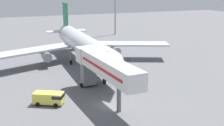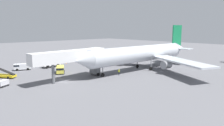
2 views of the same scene
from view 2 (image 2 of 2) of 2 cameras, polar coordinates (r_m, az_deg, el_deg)
The scene contains 10 objects.
ground_plane at distance 52.05m, azimuth -13.19°, elevation -4.94°, with size 300.00×300.00×0.00m, color slate.
airplane_at_gate at distance 65.18m, azimuth 8.46°, elevation 2.58°, with size 46.46×47.90×13.85m.
jet_bridge at distance 52.57m, azimuth -10.41°, elevation 1.61°, with size 4.13×20.28×7.50m.
pushback_tug at distance 71.65m, azimuth -16.49°, elevation -0.13°, with size 3.27×6.44×2.68m.
belt_loader_truck at distance 61.09m, azimuth -27.52°, elevation -2.91°, with size 6.24×5.01×3.08m.
service_van_mid_center at distance 69.72m, azimuth -23.47°, elevation -0.87°, with size 3.56×5.22×1.97m.
service_van_outer_left at distance 61.32m, azimuth -14.01°, elevation -1.68°, with size 5.13×4.17×2.00m.
baggage_cart_rear_left at distance 51.98m, azimuth -27.79°, elevation -4.91°, with size 2.29×2.70×1.46m.
ground_crew_worker_foreground at distance 57.27m, azimuth 1.92°, elevation -2.42°, with size 0.40×0.40×1.74m.
safety_cone_bravo at distance 77.58m, azimuth -12.44°, elevation 0.06°, with size 0.38×0.38×0.59m.
Camera 2 is at (44.04, -24.61, 12.82)m, focal length 33.32 mm.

